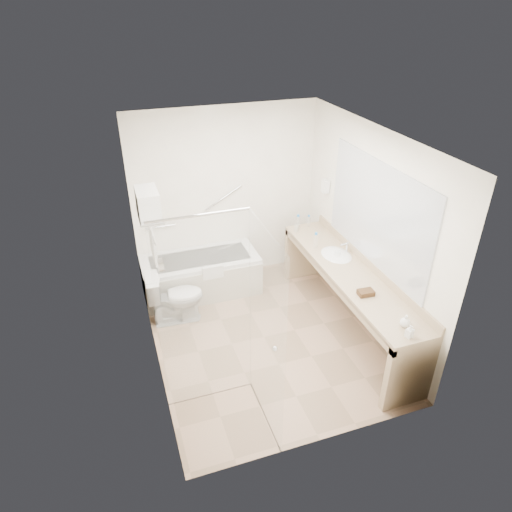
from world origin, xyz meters
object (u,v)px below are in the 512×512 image
object	(u,v)px
toilet	(176,297)
amenity_basket	(366,293)
water_bottle_left	(309,221)
bathtub	(201,275)
vanity_counter	(348,286)

from	to	relation	value
toilet	amenity_basket	xyz separation A→B (m)	(1.89, -1.35, 0.53)
amenity_basket	water_bottle_left	world-z (taller)	water_bottle_left
amenity_basket	toilet	bearing A→B (deg)	144.60
bathtub	toilet	world-z (taller)	toilet
water_bottle_left	toilet	bearing A→B (deg)	-168.72
bathtub	vanity_counter	xyz separation A→B (m)	(1.52, -1.39, 0.36)
toilet	water_bottle_left	xyz separation A→B (m)	(2.01, 0.40, 0.58)
bathtub	water_bottle_left	world-z (taller)	water_bottle_left
toilet	amenity_basket	bearing A→B (deg)	-122.32
vanity_counter	toilet	bearing A→B (deg)	156.71
vanity_counter	toilet	xyz separation A→B (m)	(-1.97, 0.85, -0.29)
bathtub	toilet	bearing A→B (deg)	-129.87
bathtub	vanity_counter	bearing A→B (deg)	-42.35
toilet	water_bottle_left	bearing A→B (deg)	-75.64
vanity_counter	amenity_basket	bearing A→B (deg)	-99.09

